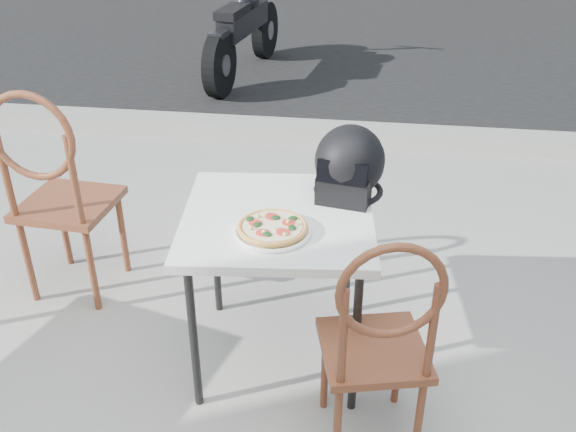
# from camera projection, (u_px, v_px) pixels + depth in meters

# --- Properties ---
(street_asphalt) EXTENTS (30.00, 8.00, 0.00)m
(street_asphalt) POSITION_uv_depth(u_px,v_px,m) (350.00, 21.00, 8.32)
(street_asphalt) COLOR black
(street_asphalt) RESTS_ON ground
(curb) EXTENTS (30.00, 0.25, 0.12)m
(curb) POSITION_uv_depth(u_px,v_px,m) (322.00, 133.00, 4.85)
(curb) COLOR #98948E
(curb) RESTS_ON ground
(cafe_table_main) EXTENTS (0.80, 0.80, 0.69)m
(cafe_table_main) POSITION_uv_depth(u_px,v_px,m) (278.00, 229.00, 2.49)
(cafe_table_main) COLOR white
(cafe_table_main) RESTS_ON ground
(plate) EXTENTS (0.34, 0.34, 0.02)m
(plate) POSITION_uv_depth(u_px,v_px,m) (273.00, 232.00, 2.33)
(plate) COLOR white
(plate) RESTS_ON cafe_table_main
(pizza) EXTENTS (0.32, 0.32, 0.03)m
(pizza) POSITION_uv_depth(u_px,v_px,m) (272.00, 227.00, 2.32)
(pizza) COLOR #D9A24F
(pizza) RESTS_ON plate
(helmet) EXTENTS (0.33, 0.34, 0.29)m
(helmet) POSITION_uv_depth(u_px,v_px,m) (349.00, 166.00, 2.54)
(helmet) COLOR black
(helmet) RESTS_ON cafe_table_main
(cafe_chair_main) EXTENTS (0.43, 0.43, 0.93)m
(cafe_chair_main) POSITION_uv_depth(u_px,v_px,m) (380.00, 336.00, 2.11)
(cafe_chair_main) COLOR brown
(cafe_chair_main) RESTS_ON ground
(cafe_chair_side) EXTENTS (0.44, 0.44, 1.07)m
(cafe_chair_side) POSITION_uv_depth(u_px,v_px,m) (55.00, 185.00, 2.89)
(cafe_chair_side) COLOR brown
(cafe_chair_side) RESTS_ON ground
(motorcycle) EXTENTS (0.49, 1.90, 0.95)m
(motorcycle) POSITION_uv_depth(u_px,v_px,m) (244.00, 32.00, 6.11)
(motorcycle) COLOR black
(motorcycle) RESTS_ON street_asphalt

